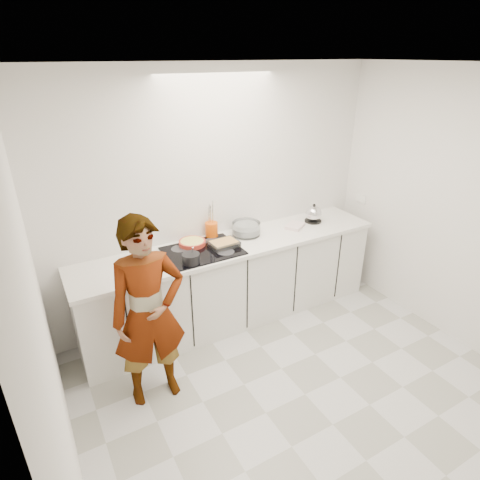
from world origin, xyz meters
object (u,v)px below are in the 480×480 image
tart_dish (192,243)px  utensil_crock (212,230)px  cook (149,314)px  saucepan (191,258)px  baking_dish (224,244)px  mixing_bowl (246,229)px  hob (203,251)px  kettle (313,214)px

tart_dish → utensil_crock: bearing=20.2°
utensil_crock → cook: (-0.97, -0.86, -0.18)m
tart_dish → saucepan: bearing=-114.8°
baking_dish → utensil_crock: utensil_crock is taller
mixing_bowl → cook: 1.52m
saucepan → cook: size_ratio=0.11×
hob → saucepan: saucepan is taller
tart_dish → baking_dish: size_ratio=1.17×
saucepan → hob: bearing=42.8°
kettle → baking_dish: bearing=-175.3°
hob → utensil_crock: (0.23, 0.26, 0.07)m
tart_dish → cook: (-0.70, -0.77, -0.14)m
mixing_bowl → cook: (-1.31, -0.74, -0.16)m
saucepan → cook: (-0.54, -0.42, -0.16)m
tart_dish → mixing_bowl: (0.61, -0.02, 0.03)m
mixing_bowl → saucepan: bearing=-157.3°
hob → baking_dish: size_ratio=2.52×
saucepan → utensil_crock: (0.42, 0.44, 0.02)m
kettle → utensil_crock: (-1.19, 0.19, -0.01)m
cook → saucepan: bearing=40.0°
kettle → cook: (-2.16, -0.68, -0.19)m
saucepan → mixing_bowl: size_ratio=0.49×
saucepan → kettle: 1.64m
saucepan → tart_dish: bearing=65.2°
mixing_bowl → cook: bearing=-150.6°
tart_dish → saucepan: 0.38m
saucepan → mixing_bowl: 0.83m
kettle → mixing_bowl: bearing=175.7°
mixing_bowl → kettle: bearing=-4.3°
tart_dish → cook: size_ratio=0.20×
tart_dish → mixing_bowl: bearing=-2.4°
hob → saucepan: bearing=-137.2°
saucepan → baking_dish: size_ratio=0.65×
baking_dish → utensil_crock: size_ratio=1.75×
mixing_bowl → utensil_crock: bearing=160.7°
baking_dish → mixing_bowl: bearing=24.9°
baking_dish → mixing_bowl: 0.38m
baking_dish → cook: cook is taller
hob → baking_dish: bearing=-6.1°
utensil_crock → hob: bearing=-131.0°
baking_dish → hob: bearing=173.9°
saucepan → baking_dish: 0.45m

